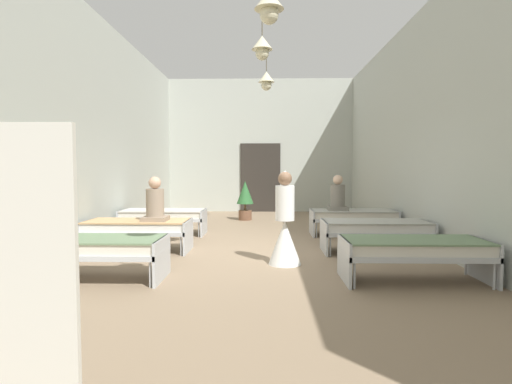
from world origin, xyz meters
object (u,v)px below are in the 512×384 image
at_px(bed_left_row_1, 138,228).
at_px(potted_plant, 245,197).
at_px(bed_right_row_1, 376,228).
at_px(bed_left_row_0, 94,248).
at_px(patient_seated_primary, 155,205).
at_px(patient_seated_secondary, 338,197).
at_px(bed_left_row_2, 164,216).
at_px(nurse_near_aisle, 285,231).
at_px(bed_right_row_0, 414,249).
at_px(bed_right_row_2, 353,216).

xyz_separation_m(bed_left_row_1, potted_plant, (1.74, 4.59, 0.24)).
bearing_deg(bed_right_row_1, bed_left_row_0, -156.32).
distance_m(bed_left_row_1, patient_seated_primary, 0.56).
relative_size(bed_left_row_1, potted_plant, 1.65).
distance_m(bed_left_row_0, patient_seated_secondary, 5.53).
distance_m(bed_left_row_0, bed_left_row_2, 3.80).
relative_size(bed_left_row_0, nurse_near_aisle, 1.28).
height_order(bed_right_row_0, bed_left_row_2, same).
relative_size(nurse_near_aisle, potted_plant, 1.29).
bearing_deg(patient_seated_secondary, bed_right_row_1, -79.61).
xyz_separation_m(bed_left_row_0, bed_left_row_1, (0.00, 1.90, 0.00)).
xyz_separation_m(bed_right_row_2, nurse_near_aisle, (-1.69, -2.85, 0.09)).
bearing_deg(nurse_near_aisle, bed_right_row_2, -120.21).
height_order(bed_left_row_0, patient_seated_secondary, patient_seated_secondary).
height_order(bed_left_row_2, nurse_near_aisle, nurse_near_aisle).
distance_m(bed_left_row_0, bed_left_row_1, 1.90).
relative_size(patient_seated_secondary, potted_plant, 0.70).
bearing_deg(potted_plant, bed_right_row_2, -46.09).
height_order(bed_right_row_0, patient_seated_secondary, patient_seated_secondary).
relative_size(bed_right_row_0, bed_left_row_1, 1.00).
xyz_separation_m(bed_left_row_0, bed_right_row_0, (4.33, 0.00, 0.00)).
relative_size(bed_left_row_2, nurse_near_aisle, 1.28).
height_order(bed_left_row_0, bed_left_row_1, same).
distance_m(bed_right_row_1, potted_plant, 5.27).
bearing_deg(patient_seated_primary, nurse_near_aisle, -20.78).
xyz_separation_m(bed_right_row_0, bed_right_row_2, (0.00, 3.80, 0.00)).
height_order(patient_seated_secondary, potted_plant, patient_seated_secondary).
height_order(bed_left_row_2, patient_seated_primary, patient_seated_primary).
xyz_separation_m(bed_left_row_1, patient_seated_primary, (0.35, -0.08, 0.43)).
relative_size(bed_right_row_0, bed_right_row_2, 1.00).
xyz_separation_m(bed_left_row_0, bed_right_row_1, (4.33, 1.90, 0.00)).
xyz_separation_m(bed_right_row_1, bed_right_row_2, (0.00, 1.90, 0.00)).
relative_size(bed_right_row_1, potted_plant, 1.65).
xyz_separation_m(bed_right_row_0, bed_left_row_2, (-4.33, 3.80, 0.00)).
bearing_deg(bed_right_row_2, bed_right_row_0, -90.00).
relative_size(bed_right_row_1, patient_seated_primary, 2.38).
height_order(bed_right_row_1, potted_plant, potted_plant).
relative_size(bed_left_row_0, bed_left_row_2, 1.00).
bearing_deg(bed_right_row_0, bed_left_row_2, 138.75).
xyz_separation_m(bed_right_row_2, patient_seated_secondary, (-0.35, 0.01, 0.43)).
bearing_deg(bed_left_row_1, bed_left_row_2, 90.00).
height_order(bed_right_row_2, nurse_near_aisle, nurse_near_aisle).
distance_m(bed_left_row_0, potted_plant, 6.72).
bearing_deg(bed_right_row_0, patient_seated_primary, 155.45).
bearing_deg(bed_right_row_1, patient_seated_primary, -178.84).
bearing_deg(bed_left_row_1, nurse_near_aisle, -19.80).
bearing_deg(nurse_near_aisle, bed_left_row_0, 20.07).
bearing_deg(patient_seated_secondary, potted_plant, 129.87).
bearing_deg(bed_left_row_1, patient_seated_secondary, 25.60).
height_order(bed_right_row_1, patient_seated_secondary, patient_seated_secondary).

